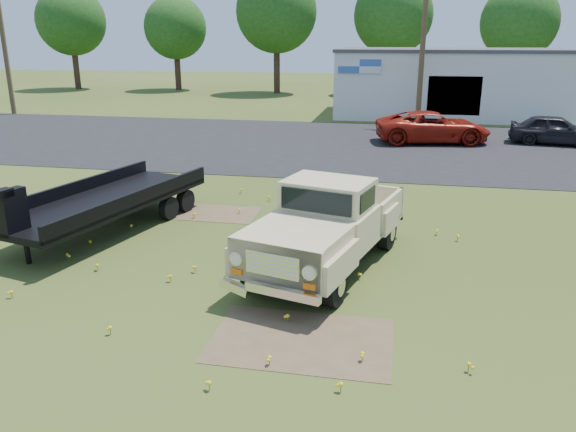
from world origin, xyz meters
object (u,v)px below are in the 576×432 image
object	(u,v)px
red_pickup	(433,127)
dark_sedan	(555,130)
flatbed_trailer	(104,196)
vintage_pickup_truck	(328,224)

from	to	relation	value
red_pickup	dark_sedan	xyz separation A→B (m)	(5.60, 0.60, -0.05)
flatbed_trailer	dark_sedan	xyz separation A→B (m)	(14.59, 15.34, -0.22)
flatbed_trailer	dark_sedan	world-z (taller)	flatbed_trailer
vintage_pickup_truck	red_pickup	world-z (taller)	vintage_pickup_truck
vintage_pickup_truck	flatbed_trailer	distance (m)	6.14
vintage_pickup_truck	flatbed_trailer	bearing A→B (deg)	-177.62
red_pickup	dark_sedan	distance (m)	5.63
dark_sedan	flatbed_trailer	bearing A→B (deg)	145.48
vintage_pickup_truck	dark_sedan	bearing A→B (deg)	78.16
flatbed_trailer	dark_sedan	bearing A→B (deg)	59.77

